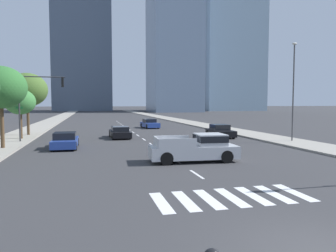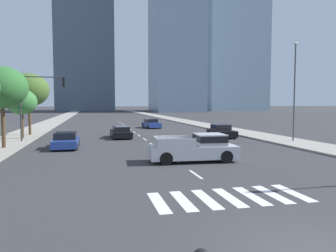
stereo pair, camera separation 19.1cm
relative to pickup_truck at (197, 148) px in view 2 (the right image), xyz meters
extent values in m
cube|color=gray|center=(11.20, 17.87, -0.74)|extent=(4.00, 260.00, 0.15)
cube|color=gray|center=(-13.61, 17.87, -0.74)|extent=(4.00, 260.00, 0.15)
cube|color=silver|center=(-3.90, -7.38, -0.81)|extent=(0.45, 2.50, 0.01)
cube|color=silver|center=(-3.00, -7.38, -0.81)|extent=(0.45, 2.50, 0.01)
cube|color=silver|center=(-2.10, -7.38, -0.81)|extent=(0.45, 2.50, 0.01)
cube|color=silver|center=(-1.20, -7.38, -0.81)|extent=(0.45, 2.50, 0.01)
cube|color=silver|center=(-0.30, -7.38, -0.81)|extent=(0.45, 2.50, 0.01)
cube|color=silver|center=(0.60, -7.38, -0.81)|extent=(0.45, 2.50, 0.01)
cube|color=silver|center=(1.50, -7.38, -0.81)|extent=(0.45, 2.50, 0.01)
cube|color=silver|center=(-1.20, -3.38, -0.81)|extent=(0.14, 2.00, 0.01)
cube|color=silver|center=(-1.20, 0.62, -0.81)|extent=(0.14, 2.00, 0.01)
cube|color=silver|center=(-1.20, 4.62, -0.81)|extent=(0.14, 2.00, 0.01)
cube|color=silver|center=(-1.20, 8.62, -0.81)|extent=(0.14, 2.00, 0.01)
cube|color=silver|center=(-1.20, 12.62, -0.81)|extent=(0.14, 2.00, 0.01)
cube|color=silver|center=(-1.20, 16.62, -0.81)|extent=(0.14, 2.00, 0.01)
cube|color=silver|center=(-1.20, 20.62, -0.81)|extent=(0.14, 2.00, 0.01)
cube|color=silver|center=(-1.20, 24.62, -0.81)|extent=(0.14, 2.00, 0.01)
cube|color=silver|center=(-1.20, 28.62, -0.81)|extent=(0.14, 2.00, 0.01)
cube|color=silver|center=(-1.20, 32.62, -0.81)|extent=(0.14, 2.00, 0.01)
cube|color=silver|center=(-1.20, 36.62, -0.81)|extent=(0.14, 2.00, 0.01)
cube|color=silver|center=(-1.20, 40.62, -0.81)|extent=(0.14, 2.00, 0.01)
cube|color=silver|center=(-1.20, 44.62, -0.81)|extent=(0.14, 2.00, 0.01)
cube|color=#B7BABF|center=(-0.26, 0.02, -0.22)|extent=(5.41, 2.28, 0.75)
cube|color=#B7BABF|center=(0.80, -0.05, 0.51)|extent=(1.80, 1.91, 0.70)
cube|color=black|center=(0.80, -0.05, 0.59)|extent=(1.82, 1.95, 0.39)
cube|color=#B7BABF|center=(-1.37, 1.03, 0.43)|extent=(2.23, 0.21, 0.55)
cube|color=#B7BABF|center=(-1.48, -0.87, 0.43)|extent=(2.23, 0.21, 0.55)
cube|color=#B7BABF|center=(-2.54, 0.15, 0.43)|extent=(0.19, 1.90, 0.55)
cylinder|color=black|center=(1.59, 0.80, -0.43)|extent=(0.77, 0.30, 0.76)
cylinder|color=black|center=(1.49, -0.97, -0.43)|extent=(0.77, 0.30, 0.76)
cylinder|color=black|center=(-2.01, 1.00, -0.43)|extent=(0.77, 0.30, 0.76)
cylinder|color=black|center=(-2.11, -0.77, -0.43)|extent=(0.77, 0.30, 0.76)
cube|color=navy|center=(-8.25, 7.97, -0.36)|extent=(1.89, 4.36, 0.59)
cube|color=black|center=(-8.25, 7.76, 0.19)|extent=(1.65, 1.97, 0.52)
cylinder|color=black|center=(-9.07, 9.46, -0.49)|extent=(0.23, 0.64, 0.64)
cylinder|color=black|center=(-7.40, 9.44, -0.49)|extent=(0.23, 0.64, 0.64)
cylinder|color=black|center=(-9.10, 6.51, -0.49)|extent=(0.23, 0.64, 0.64)
cylinder|color=black|center=(-7.43, 6.49, -0.49)|extent=(0.23, 0.64, 0.64)
cube|color=black|center=(-3.38, 14.58, -0.37)|extent=(1.95, 4.73, 0.56)
cube|color=black|center=(-3.37, 14.34, 0.14)|extent=(1.67, 2.15, 0.46)
cylinder|color=black|center=(-4.25, 16.16, -0.49)|extent=(0.23, 0.64, 0.64)
cylinder|color=black|center=(-2.57, 16.19, -0.49)|extent=(0.23, 0.64, 0.64)
cylinder|color=black|center=(-4.18, 12.97, -0.49)|extent=(0.23, 0.64, 0.64)
cylinder|color=black|center=(-2.51, 13.00, -0.49)|extent=(0.23, 0.64, 0.64)
cube|color=black|center=(6.92, 12.70, -0.34)|extent=(2.07, 4.56, 0.63)
cube|color=black|center=(6.93, 12.93, 0.24)|extent=(1.73, 2.09, 0.54)
cylinder|color=black|center=(7.69, 11.14, -0.49)|extent=(0.25, 0.65, 0.64)
cylinder|color=black|center=(6.01, 11.22, -0.49)|extent=(0.25, 0.65, 0.64)
cylinder|color=black|center=(7.84, 14.18, -0.49)|extent=(0.25, 0.65, 0.64)
cylinder|color=black|center=(6.16, 14.26, -0.49)|extent=(0.25, 0.65, 0.64)
cube|color=navy|center=(2.05, 26.90, -0.34)|extent=(2.22, 4.60, 0.63)
cube|color=black|center=(2.03, 27.12, 0.23)|extent=(1.77, 2.14, 0.50)
cylinder|color=black|center=(3.00, 25.47, -0.49)|extent=(0.28, 0.66, 0.64)
cylinder|color=black|center=(1.39, 25.32, -0.49)|extent=(0.28, 0.66, 0.64)
cylinder|color=black|center=(2.71, 28.49, -0.49)|extent=(0.28, 0.66, 0.64)
cylinder|color=black|center=(1.10, 28.33, -0.49)|extent=(0.28, 0.66, 0.64)
cylinder|color=#333335|center=(-12.41, 12.40, 2.42)|extent=(0.14, 0.14, 6.16)
cylinder|color=#333335|center=(-10.43, 12.40, 5.09)|extent=(3.96, 0.10, 0.10)
cube|color=black|center=(-8.70, 12.40, 4.64)|extent=(0.20, 0.28, 0.90)
sphere|color=red|center=(-8.70, 12.40, 4.94)|extent=(0.18, 0.18, 0.18)
sphere|color=orange|center=(-8.70, 12.40, 4.64)|extent=(0.18, 0.18, 0.18)
sphere|color=green|center=(-8.70, 12.40, 4.34)|extent=(0.18, 0.18, 0.18)
cube|color=#19662D|center=(-12.41, 12.40, 2.34)|extent=(0.60, 0.04, 0.18)
cylinder|color=#3F3F42|center=(11.50, 7.05, 3.63)|extent=(0.12, 0.12, 8.59)
ellipsoid|color=beige|center=(11.50, 7.05, 8.03)|extent=(0.50, 0.24, 0.20)
cylinder|color=#4C3823|center=(-12.81, 8.18, 0.88)|extent=(0.28, 0.28, 3.08)
ellipsoid|color=#2D662D|center=(-12.81, 8.18, 3.93)|extent=(3.77, 3.77, 3.20)
cylinder|color=#4C3823|center=(-12.81, 14.86, 0.53)|extent=(0.28, 0.28, 2.39)
ellipsoid|color=#387538|center=(-12.81, 14.86, 2.87)|extent=(2.86, 2.86, 2.44)
cylinder|color=#4C3823|center=(-12.81, 18.64, 0.91)|extent=(0.28, 0.28, 3.14)
ellipsoid|color=#426028|center=(-12.81, 18.64, 4.17)|extent=(4.23, 4.23, 3.59)
cube|color=slate|center=(28.42, 113.24, 39.54)|extent=(20.02, 22.73, 80.70)
camera|label=1|loc=(-6.31, -18.22, 2.70)|focal=34.07mm
camera|label=2|loc=(-6.13, -18.27, 2.70)|focal=34.07mm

